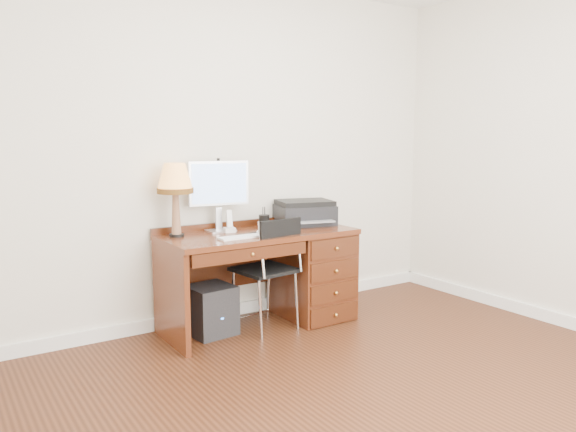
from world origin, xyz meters
TOP-DOWN VIEW (x-y plane):
  - ground at (0.00, 0.00)m, footprint 4.00×4.00m
  - room_shell at (0.00, 0.63)m, footprint 4.00×4.00m
  - desk at (0.32, 1.40)m, footprint 1.50×0.67m
  - monitor at (-0.24, 1.60)m, footprint 0.47×0.18m
  - keyboard at (-0.22, 1.24)m, footprint 0.38×0.11m
  - mouse_pad at (-0.04, 1.27)m, footprint 0.22×0.22m
  - printer at (0.51, 1.52)m, footprint 0.53×0.46m
  - leg_lamp at (-0.61, 1.55)m, footprint 0.26×0.26m
  - phone at (-0.20, 1.51)m, footprint 0.10×0.10m
  - pen_cup at (0.13, 1.54)m, footprint 0.09×0.09m
  - chair at (0.01, 1.26)m, footprint 0.46×0.46m
  - equipment_box at (-0.40, 1.44)m, footprint 0.35×0.35m

SIDE VIEW (x-z plane):
  - ground at x=0.00m, z-range 0.00..0.00m
  - room_shell at x=0.00m, z-range -1.95..2.05m
  - equipment_box at x=-0.40m, z-range 0.00..0.37m
  - desk at x=0.32m, z-range 0.04..0.79m
  - chair at x=0.01m, z-range 0.09..0.97m
  - keyboard at x=-0.22m, z-range 0.75..0.76m
  - mouse_pad at x=-0.04m, z-range 0.74..0.78m
  - phone at x=-0.20m, z-range 0.71..0.89m
  - pen_cup at x=0.13m, z-range 0.75..0.86m
  - printer at x=0.51m, z-range 0.75..0.95m
  - monitor at x=-0.24m, z-range 0.82..1.36m
  - leg_lamp at x=-0.61m, z-range 0.88..1.42m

